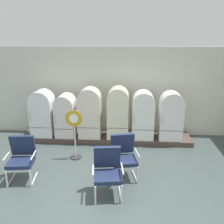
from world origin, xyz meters
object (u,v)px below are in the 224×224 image
object	(u,v)px
refrigerator_0	(42,112)
armchair_center	(108,169)
refrigerator_4	(143,114)
armchair_left	(22,156)
sign_stand	(75,135)
armchair_right	(123,154)
refrigerator_3	(118,111)
refrigerator_5	(171,114)
refrigerator_1	(66,114)
refrigerator_2	(90,111)

from	to	relation	value
refrigerator_0	armchair_center	world-z (taller)	refrigerator_0
refrigerator_4	armchair_center	world-z (taller)	refrigerator_4
refrigerator_0	armchair_left	size ratio (longest dim) A/B	1.42
armchair_center	sign_stand	size ratio (longest dim) A/B	0.75
armchair_left	sign_stand	xyz separation A→B (m)	(1.05, 1.09, 0.11)
armchair_right	refrigerator_0	bearing A→B (deg)	142.46
refrigerator_3	refrigerator_5	size ratio (longest dim) A/B	1.08
refrigerator_1	refrigerator_0	bearing A→B (deg)	-177.72
armchair_right	sign_stand	distance (m)	1.60
refrigerator_2	refrigerator_5	size ratio (longest dim) A/B	1.06
refrigerator_1	armchair_right	size ratio (longest dim) A/B	1.29
armchair_left	armchair_right	distance (m)	2.43
armchair_right	refrigerator_2	bearing A→B (deg)	118.90
refrigerator_0	armchair_right	distance (m)	3.38
armchair_center	refrigerator_5	bearing A→B (deg)	57.59
refrigerator_2	armchair_right	xyz separation A→B (m)	(1.12, -2.03, -0.42)
armchair_right	refrigerator_4	bearing A→B (deg)	74.67
refrigerator_2	sign_stand	distance (m)	1.27
refrigerator_2	refrigerator_3	distance (m)	0.90
refrigerator_4	armchair_left	world-z (taller)	refrigerator_4
refrigerator_3	armchair_left	world-z (taller)	refrigerator_3
refrigerator_1	armchair_left	world-z (taller)	refrigerator_1
refrigerator_0	refrigerator_4	distance (m)	3.23
refrigerator_3	armchair_center	xyz separation A→B (m)	(-0.10, -2.78, -0.44)
refrigerator_5	sign_stand	xyz separation A→B (m)	(-2.79, -1.22, -0.26)
refrigerator_5	refrigerator_0	bearing A→B (deg)	179.94
refrigerator_1	armchair_left	distance (m)	2.41
refrigerator_1	armchair_right	bearing A→B (deg)	-47.33
refrigerator_0	refrigerator_4	bearing A→B (deg)	0.26
armchair_right	armchair_center	distance (m)	0.79
refrigerator_5	armchair_right	size ratio (longest dim) A/B	1.43
refrigerator_3	sign_stand	distance (m)	1.71
refrigerator_3	sign_stand	xyz separation A→B (m)	(-1.14, -1.24, -0.33)
refrigerator_5	sign_stand	size ratio (longest dim) A/B	1.07
refrigerator_0	refrigerator_5	size ratio (longest dim) A/B	0.99
armchair_left	armchair_right	bearing A→B (deg)	6.17
armchair_left	refrigerator_4	bearing A→B (deg)	37.96
refrigerator_4	sign_stand	distance (m)	2.31
refrigerator_2	armchair_left	world-z (taller)	refrigerator_2
sign_stand	refrigerator_1	bearing A→B (deg)	113.86
refrigerator_3	armchair_left	xyz separation A→B (m)	(-2.19, -2.32, -0.44)
refrigerator_3	sign_stand	bearing A→B (deg)	-132.67
refrigerator_4	sign_stand	xyz separation A→B (m)	(-1.93, -1.24, -0.27)
refrigerator_4	armchair_right	size ratio (longest dim) A/B	1.43
refrigerator_5	armchair_right	distance (m)	2.52
refrigerator_2	armchair_right	size ratio (longest dim) A/B	1.52
armchair_center	refrigerator_3	bearing A→B (deg)	87.89
refrigerator_5	sign_stand	world-z (taller)	refrigerator_5
refrigerator_3	refrigerator_4	bearing A→B (deg)	0.40
armchair_right	sign_stand	size ratio (longest dim) A/B	0.75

